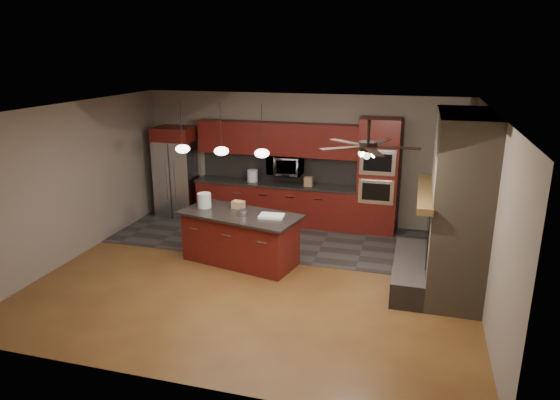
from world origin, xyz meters
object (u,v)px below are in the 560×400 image
(counter_box, at_px, (309,181))
(paint_tray, at_px, (272,216))
(microwave, at_px, (285,165))
(cardboard_box, at_px, (238,205))
(refrigerator, at_px, (177,172))
(white_bucket, at_px, (204,200))
(kitchen_island, at_px, (240,238))
(oven_tower, at_px, (378,177))
(counter_bucket, at_px, (253,176))
(paint_can, at_px, (242,213))

(counter_box, bearing_deg, paint_tray, -91.29)
(microwave, relative_size, cardboard_box, 3.44)
(refrigerator, relative_size, white_bucket, 7.67)
(kitchen_island, distance_m, counter_box, 2.39)
(cardboard_box, bearing_deg, oven_tower, 52.14)
(white_bucket, bearing_deg, microwave, 66.13)
(microwave, distance_m, counter_bucket, 0.78)
(paint_can, relative_size, counter_bucket, 0.62)
(kitchen_island, xyz_separation_m, paint_can, (0.09, -0.12, 0.51))
(kitchen_island, bearing_deg, oven_tower, 58.62)
(oven_tower, relative_size, kitchen_island, 1.04)
(microwave, distance_m, refrigerator, 2.53)
(paint_tray, bearing_deg, paint_can, -174.39)
(oven_tower, relative_size, paint_can, 14.89)
(white_bucket, xyz_separation_m, cardboard_box, (0.61, 0.11, -0.07))
(oven_tower, distance_m, kitchen_island, 3.22)
(oven_tower, height_order, refrigerator, oven_tower)
(white_bucket, distance_m, counter_bucket, 2.11)
(oven_tower, xyz_separation_m, paint_can, (-2.09, -2.38, -0.22))
(oven_tower, distance_m, counter_box, 1.45)
(oven_tower, xyz_separation_m, kitchen_island, (-2.19, -2.25, -0.73))
(microwave, xyz_separation_m, kitchen_island, (-0.21, -2.31, -0.83))
(microwave, distance_m, cardboard_box, 2.09)
(paint_can, bearing_deg, counter_box, 74.27)
(white_bucket, xyz_separation_m, counter_box, (1.49, 2.05, -0.06))
(cardboard_box, relative_size, counter_bucket, 0.82)
(microwave, bearing_deg, paint_tray, -80.71)
(counter_bucket, bearing_deg, microwave, 3.90)
(counter_box, bearing_deg, kitchen_island, -106.18)
(oven_tower, relative_size, counter_bucket, 9.22)
(oven_tower, distance_m, paint_tray, 2.81)
(white_bucket, bearing_deg, refrigerator, 127.80)
(refrigerator, height_order, paint_tray, refrigerator)
(kitchen_island, bearing_deg, counter_bucket, 115.74)
(paint_tray, bearing_deg, counter_bucket, 112.83)
(refrigerator, distance_m, counter_box, 3.05)
(oven_tower, relative_size, counter_box, 12.22)
(white_bucket, height_order, counter_bucket, white_bucket)
(oven_tower, relative_size, paint_tray, 5.75)
(cardboard_box, bearing_deg, counter_box, 77.24)
(kitchen_island, relative_size, paint_tray, 5.52)
(paint_can, height_order, paint_tray, paint_can)
(refrigerator, xyz_separation_m, counter_bucket, (1.78, 0.08, 0.01))
(kitchen_island, height_order, counter_bucket, counter_bucket)
(microwave, bearing_deg, white_bucket, -113.87)
(cardboard_box, bearing_deg, refrigerator, 150.45)
(oven_tower, bearing_deg, counter_bucket, 179.84)
(paint_tray, xyz_separation_m, counter_box, (0.15, 2.26, 0.06))
(paint_can, bearing_deg, counter_bucket, 104.45)
(counter_bucket, distance_m, counter_box, 1.27)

